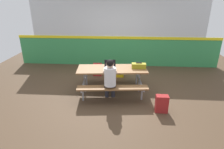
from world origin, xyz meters
TOP-DOWN VIEW (x-y plane):
  - ground_plane at (0.00, 0.00)m, footprint 10.00×10.00m
  - accent_backdrop at (0.00, 2.43)m, footprint 8.00×0.14m
  - picnic_table_main at (-0.05, 0.00)m, footprint 2.02×1.72m
  - student_nearer at (-0.06, -0.56)m, footprint 0.39×0.54m
  - laptop_silver at (-0.11, 0.03)m, footprint 0.34×0.25m
  - toolbox_grey at (0.71, 0.07)m, footprint 0.40×0.18m
  - backpack_dark at (-0.66, 1.26)m, footprint 0.30×0.22m
  - tote_bag_bright at (0.11, 1.15)m, footprint 0.34×0.21m
  - satchel_spare at (1.24, -0.98)m, footprint 0.30×0.22m

SIDE VIEW (x-z plane):
  - ground_plane at x=0.00m, z-range -0.02..0.00m
  - tote_bag_bright at x=0.11m, z-range -0.02..0.41m
  - backpack_dark at x=-0.66m, z-range 0.00..0.44m
  - satchel_spare at x=1.24m, z-range 0.00..0.44m
  - picnic_table_main at x=-0.05m, z-range 0.21..0.95m
  - student_nearer at x=-0.06m, z-range 0.10..1.31m
  - laptop_silver at x=-0.11m, z-range 0.67..0.90m
  - toolbox_grey at x=0.71m, z-range 0.72..0.90m
  - accent_backdrop at x=0.00m, z-range -0.05..2.55m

